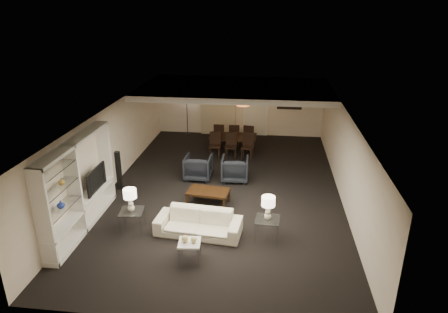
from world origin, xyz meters
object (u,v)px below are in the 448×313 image
coffee_table (208,197)px  chair_nm (231,146)px  side_table_right (267,229)px  chair_nl (215,146)px  chair_fm (234,135)px  floor_speaker (119,171)px  vase_amber (61,182)px  dining_table (233,144)px  table_lamp_left (130,200)px  vase_blue (61,204)px  side_table_left (132,220)px  armchair_left (198,167)px  pendant_light (243,102)px  sofa (198,223)px  television (92,179)px  marble_table (190,251)px  chair_fl (219,134)px  chair_fr (249,136)px  table_lamp_right (268,208)px  armchair_right (235,169)px  floor_lamp (187,117)px  chair_nr (247,147)px

coffee_table → chair_nm: 3.63m
side_table_right → chair_nl: 5.60m
chair_fm → floor_speaker: bearing=50.9°
vase_amber → dining_table: (3.25, 6.64, -1.33)m
table_lamp_left → vase_blue: 1.63m
side_table_left → vase_blue: 1.82m
armchair_left → floor_speaker: bearing=26.4°
pendant_light → sofa: (-0.63, -6.06, -1.61)m
television → pendant_light: bearing=-33.5°
sofa → marble_table: sofa is taller
television → chair_nm: 5.62m
vase_blue → chair_fm: size_ratio=0.20×
chair_nl → chair_nm: (0.60, 0.00, 0.00)m
pendant_light → television: bearing=-123.5°
coffee_table → chair_fl: bearing=93.8°
chair_fr → side_table_right: bearing=104.5°
table_lamp_right → dining_table: size_ratio=0.34×
sofa → armchair_right: size_ratio=2.45×
dining_table → chair_fr: (0.60, 0.65, 0.15)m
chair_fm → table_lamp_right: bearing=99.5°
coffee_table → floor_lamp: (-1.88, 6.16, 0.59)m
television → chair_nl: bearing=-29.8°
sofa → armchair_right: bearing=85.0°
chair_nr → chair_fm: 1.43m
vase_amber → sofa: bearing=14.6°
sofa → chair_fl: size_ratio=2.28×
vase_amber → chair_nr: size_ratio=0.18×
marble_table → floor_lamp: bearing=102.0°
sofa → floor_lamp: bearing=109.0°
pendant_light → side_table_right: 6.37m
coffee_table → chair_fm: 4.93m
armchair_right → chair_fr: size_ratio=0.93×
armchair_left → armchair_right: bearing=-178.8°
television → dining_table: (3.22, 5.22, -0.75)m
chair_nl → chair_nm: size_ratio=1.00×
side_table_right → chair_nl: bearing=111.3°
television → chair_fl: size_ratio=1.16×
chair_nm → vase_blue: bearing=-118.7°
pendant_light → chair_fr: pendant_light is taller
sofa → television: television is taller
sofa → dining_table: 5.87m
floor_lamp → coffee_table: bearing=-73.0°
sofa → chair_nl: bearing=98.9°
chair_nm → chair_fl: size_ratio=1.00×
vase_amber → floor_lamp: vase_amber is taller
television → dining_table: 6.18m
chair_nm → table_lamp_left: bearing=-111.7°
table_lamp_right → vase_blue: (-4.68, -0.96, 0.31)m
side_table_right → chair_nr: size_ratio=0.63×
armchair_right → side_table_right: size_ratio=1.49×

